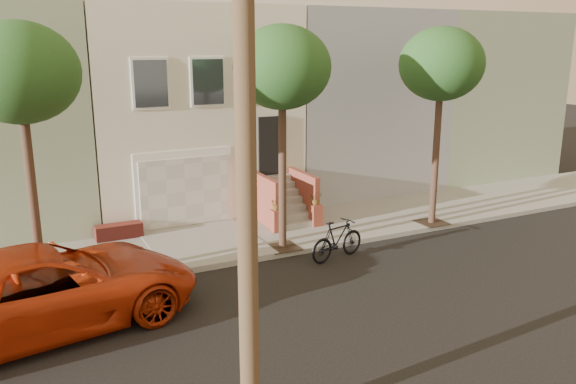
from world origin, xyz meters
name	(u,v)px	position (x,y,z in m)	size (l,w,h in m)	color
ground	(318,313)	(0.00, 0.00, 0.00)	(90.00, 90.00, 0.00)	black
sidewalk	(233,240)	(0.00, 5.35, 0.07)	(40.00, 3.70, 0.15)	gray
house_row	(174,105)	(0.00, 11.19, 3.64)	(33.10, 11.70, 7.00)	silver
tree_left	(19,75)	(-5.50, 3.90, 5.26)	(2.70, 2.57, 6.30)	#2D2116
tree_mid	(282,69)	(1.00, 3.90, 5.26)	(2.70, 2.57, 6.30)	#2D2116
tree_right	(441,65)	(6.50, 3.90, 5.26)	(2.70, 2.57, 6.30)	#2D2116
pickup_truck	(46,289)	(-5.51, 1.94, 0.90)	(2.97, 6.45, 1.79)	#B02B0D
motorcycle	(337,240)	(2.15, 2.74, 0.57)	(0.54, 1.91, 1.15)	black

